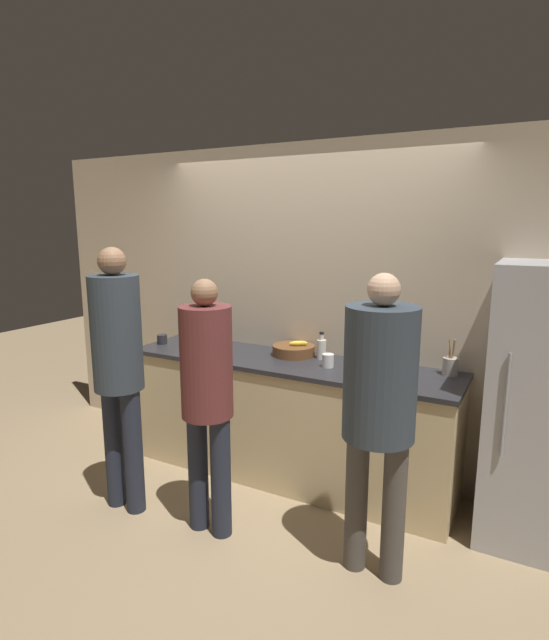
% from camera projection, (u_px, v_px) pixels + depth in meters
% --- Properties ---
extents(ground_plane, '(14.00, 14.00, 0.00)m').
position_uv_depth(ground_plane, '(265.00, 496.00, 3.69)').
color(ground_plane, '#9E8460').
extents(wall_back, '(5.20, 0.06, 2.60)m').
position_uv_depth(wall_back, '(307.00, 309.00, 4.05)').
color(wall_back, '#C6B293').
rests_on(wall_back, ground_plane).
extents(counter, '(2.60, 0.69, 0.95)m').
position_uv_depth(counter, '(288.00, 418.00, 3.93)').
color(counter, beige).
rests_on(counter, ground_plane).
extents(refrigerator, '(0.61, 0.65, 1.76)m').
position_uv_depth(refrigerator, '(541.00, 407.00, 3.04)').
color(refrigerator, '#B7B7BC').
rests_on(refrigerator, ground_plane).
extents(person_left, '(0.33, 0.33, 1.83)m').
position_uv_depth(person_left, '(118.00, 359.00, 3.35)').
color(person_left, '#232838').
rests_on(person_left, ground_plane).
extents(person_center, '(0.32, 0.32, 1.66)m').
position_uv_depth(person_center, '(207.00, 389.00, 3.10)').
color(person_center, '#232838').
rests_on(person_center, ground_plane).
extents(person_right, '(0.39, 0.39, 1.73)m').
position_uv_depth(person_right, '(379.00, 397.00, 2.69)').
color(person_right, '#4C4742').
rests_on(person_right, ground_plane).
extents(fruit_bowl, '(0.34, 0.34, 0.12)m').
position_uv_depth(fruit_bowl, '(294.00, 350.00, 3.95)').
color(fruit_bowl, brown).
rests_on(fruit_bowl, counter).
extents(utensil_crock, '(0.11, 0.11, 0.26)m').
position_uv_depth(utensil_crock, '(450.00, 366.00, 3.44)').
color(utensil_crock, '#ADA393').
rests_on(utensil_crock, counter).
extents(bottle_clear, '(0.07, 0.07, 0.21)m').
position_uv_depth(bottle_clear, '(321.00, 348.00, 3.85)').
color(bottle_clear, silver).
rests_on(bottle_clear, counter).
extents(bottle_dark, '(0.07, 0.07, 0.15)m').
position_uv_depth(bottle_dark, '(194.00, 337.00, 4.31)').
color(bottle_dark, '#333338').
rests_on(bottle_dark, counter).
extents(cup_white, '(0.08, 0.08, 0.10)m').
position_uv_depth(cup_white, '(328.00, 361.00, 3.63)').
color(cup_white, white).
rests_on(cup_white, counter).
extents(cup_black, '(0.09, 0.09, 0.08)m').
position_uv_depth(cup_black, '(162.00, 339.00, 4.33)').
color(cup_black, '#28282D').
rests_on(cup_black, counter).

